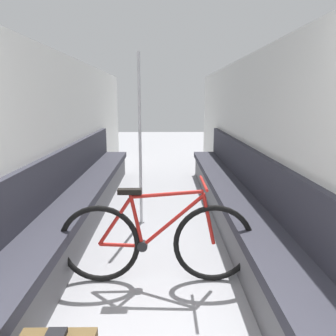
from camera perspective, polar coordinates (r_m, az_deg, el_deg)
wall_left at (r=4.45m, az=-18.28°, el=4.80°), size 0.10×9.97×2.16m
wall_right at (r=4.40m, az=14.76°, el=4.94°), size 0.10×9.97×2.16m
bench_seat_row_left at (r=4.39m, az=-14.95°, el=-5.27°), size 0.48×5.64×0.98m
bench_seat_row_right at (r=4.35m, az=11.41°, el=-5.26°), size 0.48×5.64×0.98m
bicycle at (r=2.91m, az=-2.04°, el=-12.66°), size 1.70×0.46×0.91m
grab_pole_near at (r=4.10m, az=-4.88°, el=4.27°), size 0.08×0.08×2.14m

